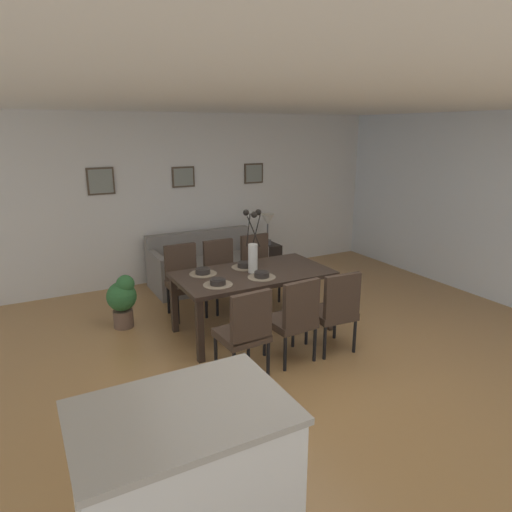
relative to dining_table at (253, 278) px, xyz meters
name	(u,v)px	position (x,y,z in m)	size (l,w,h in m)	color
ground_plane	(280,364)	(-0.14, -0.86, -0.66)	(9.00, 9.00, 0.00)	#A87A47
back_wall_panel	(174,199)	(-0.14, 2.39, 0.64)	(9.00, 0.10, 2.60)	silver
side_window_wall	(489,207)	(3.51, -0.46, 0.64)	(0.10, 6.30, 2.60)	white
ceiling_panel	(262,98)	(-0.14, -0.46, 1.98)	(9.00, 7.20, 0.08)	white
dining_table	(253,278)	(0.00, 0.00, 0.00)	(1.80, 0.96, 0.74)	#33261E
dining_chair_near_left	(245,329)	(-0.56, -0.92, -0.15)	(0.47, 0.47, 0.92)	#3D2D23
dining_chair_near_right	(184,277)	(-0.55, 0.88, -0.15)	(0.44, 0.44, 0.92)	#3D2D23
dining_chair_far_left	(294,316)	(0.02, -0.87, -0.15)	(0.47, 0.47, 0.92)	#3D2D23
dining_chair_far_right	(222,271)	(-0.01, 0.87, -0.15)	(0.44, 0.44, 0.92)	#3D2D23
dining_chair_mid_left	(335,308)	(0.53, -0.89, -0.15)	(0.47, 0.47, 0.92)	#3D2D23
dining_chair_mid_right	(258,264)	(0.57, 0.92, -0.15)	(0.44, 0.44, 0.92)	#3D2D23
centerpiece_vase	(253,249)	(0.00, 0.00, 0.36)	(0.21, 0.23, 0.73)	silver
placemat_near_left	(218,285)	(-0.54, -0.22, 0.08)	(0.32, 0.32, 0.01)	#7F705B
bowl_near_left	(218,281)	(-0.54, -0.22, 0.12)	(0.17, 0.17, 0.07)	#2D2826
placemat_near_right	(203,274)	(-0.54, 0.22, 0.08)	(0.32, 0.32, 0.01)	#7F705B
bowl_near_right	(203,271)	(-0.54, 0.22, 0.12)	(0.17, 0.17, 0.07)	#2D2826
placemat_far_left	(262,277)	(0.00, -0.22, 0.08)	(0.32, 0.32, 0.01)	#7F705B
bowl_far_left	(262,274)	(0.00, -0.22, 0.12)	(0.17, 0.17, 0.07)	#2D2826
placemat_far_right	(245,267)	(0.00, 0.22, 0.08)	(0.32, 0.32, 0.01)	#7F705B
bowl_far_right	(245,264)	(0.00, 0.22, 0.12)	(0.17, 0.17, 0.07)	#2D2826
sofa	(206,267)	(0.15, 1.84, -0.38)	(1.71, 0.84, 0.80)	gray
side_table	(267,260)	(1.23, 1.81, -0.40)	(0.36, 0.36, 0.52)	black
table_lamp	(268,222)	(1.23, 1.81, 0.23)	(0.22, 0.22, 0.51)	#4C4C51
kitchen_island	(185,480)	(-1.71, -2.43, -0.20)	(1.16, 0.80, 0.92)	silver
framed_picture_left	(101,181)	(-1.24, 2.32, 0.97)	(0.38, 0.03, 0.39)	#473828
framed_picture_center	(183,177)	(0.00, 2.32, 0.97)	(0.36, 0.03, 0.32)	#473828
framed_picture_right	(254,173)	(1.24, 2.32, 0.97)	(0.34, 0.03, 0.33)	#473828
potted_plant	(123,299)	(-1.35, 0.84, -0.29)	(0.36, 0.36, 0.67)	brown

